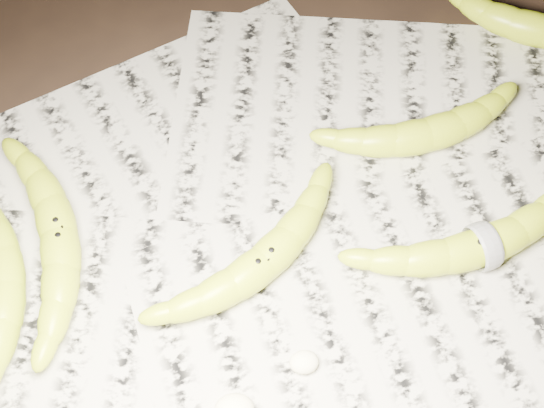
{
  "coord_description": "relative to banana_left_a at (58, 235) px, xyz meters",
  "views": [
    {
      "loc": [
        -0.07,
        -0.35,
        0.7
      ],
      "look_at": [
        -0.01,
        0.03,
        0.05
      ],
      "focal_mm": 50.0,
      "sensor_mm": 36.0,
      "label": 1
    }
  ],
  "objects": [
    {
      "name": "ground",
      "position": [
        0.23,
        -0.04,
        -0.03
      ],
      "size": [
        3.0,
        3.0,
        0.0
      ],
      "primitive_type": "plane",
      "color": "black",
      "rests_on": "ground"
    },
    {
      "name": "newspaper_patch",
      "position": [
        0.22,
        -0.05,
        -0.02
      ],
      "size": [
        0.9,
        0.7,
        0.01
      ],
      "primitive_type": "cube",
      "color": "#B2AD98",
      "rests_on": "ground"
    },
    {
      "name": "banana_left_a",
      "position": [
        0.0,
        0.0,
        0.0
      ],
      "size": [
        0.09,
        0.24,
        0.04
      ],
      "primitive_type": null,
      "rotation": [
        0.0,
        0.0,
        1.7
      ],
      "color": "#B5D41A",
      "rests_on": "newspaper_patch"
    },
    {
      "name": "banana_left_b",
      "position": [
        -0.05,
        -0.05,
        -0.0
      ],
      "size": [
        0.07,
        0.21,
        0.04
      ],
      "primitive_type": null,
      "rotation": [
        0.0,
        0.0,
        1.59
      ],
      "color": "#B5D41A",
      "rests_on": "newspaper_patch"
    },
    {
      "name": "banana_center",
      "position": [
        0.2,
        -0.06,
        -0.0
      ],
      "size": [
        0.21,
        0.18,
        0.04
      ],
      "primitive_type": null,
      "rotation": [
        0.0,
        0.0,
        0.61
      ],
      "color": "#B5D41A",
      "rests_on": "newspaper_patch"
    },
    {
      "name": "banana_taped",
      "position": [
        0.42,
        -0.08,
        0.0
      ],
      "size": [
        0.25,
        0.11,
        0.04
      ],
      "primitive_type": null,
      "rotation": [
        0.0,
        0.0,
        0.21
      ],
      "color": "#B5D41A",
      "rests_on": "newspaper_patch"
    },
    {
      "name": "banana_upper_a",
      "position": [
        0.4,
        0.07,
        -0.0
      ],
      "size": [
        0.21,
        0.09,
        0.04
      ],
      "primitive_type": null,
      "rotation": [
        0.0,
        0.0,
        0.13
      ],
      "color": "#B5D41A",
      "rests_on": "newspaper_patch"
    },
    {
      "name": "banana_upper_b",
      "position": [
        0.58,
        0.19,
        0.0
      ],
      "size": [
        0.21,
        0.14,
        0.04
      ],
      "primitive_type": null,
      "rotation": [
        0.0,
        0.0,
        -0.42
      ],
      "color": "#B5D41A",
      "rests_on": "newspaper_patch"
    },
    {
      "name": "measuring_tape",
      "position": [
        0.42,
        -0.08,
        0.0
      ],
      "size": [
        0.01,
        0.05,
        0.05
      ],
      "primitive_type": "torus",
      "rotation": [
        0.0,
        1.57,
        0.21
      ],
      "color": "white",
      "rests_on": "newspaper_patch"
    },
    {
      "name": "flesh_chunk_c",
      "position": [
        0.22,
        -0.16,
        -0.01
      ],
      "size": [
        0.03,
        0.02,
        0.02
      ],
      "primitive_type": "ellipsoid",
      "color": "#FCF2C3",
      "rests_on": "newspaper_patch"
    }
  ]
}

